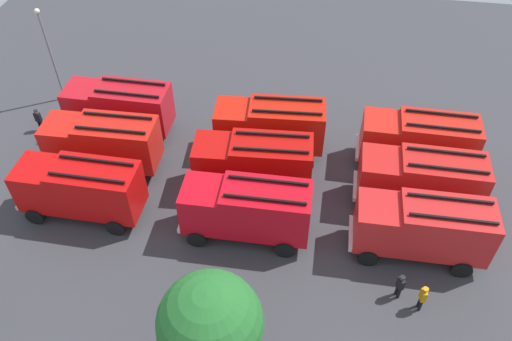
{
  "coord_description": "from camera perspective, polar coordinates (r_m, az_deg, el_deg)",
  "views": [
    {
      "loc": [
        -3.55,
        21.95,
        23.16
      ],
      "look_at": [
        0.0,
        0.0,
        1.4
      ],
      "focal_mm": 35.92,
      "sensor_mm": 36.0,
      "label": 1
    }
  ],
  "objects": [
    {
      "name": "traffic_cone_0",
      "position": [
        35.5,
        -5.29,
        4.12
      ],
      "size": [
        0.45,
        0.45,
        0.64
      ],
      "primitive_type": "cone",
      "color": "#F2600C",
      "rests_on": "ground"
    },
    {
      "name": "lamppost",
      "position": [
        39.5,
        -22.03,
        12.4
      ],
      "size": [
        0.36,
        0.36,
        7.26
      ],
      "color": "slate",
      "rests_on": "ground"
    },
    {
      "name": "fire_truck_4",
      "position": [
        30.56,
        -0.27,
        0.95
      ],
      "size": [
        7.35,
        3.16,
        3.88
      ],
      "rotation": [
        0.0,
        0.0,
        0.07
      ],
      "color": "#BE0D0A",
      "rests_on": "ground"
    },
    {
      "name": "ground_plane",
      "position": [
        32.11,
        -0.0,
        -1.79
      ],
      "size": [
        56.29,
        56.29,
        0.0
      ],
      "primitive_type": "plane",
      "color": "#38383D"
    },
    {
      "name": "fire_truck_2",
      "position": [
        35.92,
        -14.98,
        6.9
      ],
      "size": [
        7.22,
        2.79,
        3.88
      ],
      "rotation": [
        0.0,
        0.0,
        -0.01
      ],
      "color": "red",
      "rests_on": "ground"
    },
    {
      "name": "firefighter_1",
      "position": [
        38.81,
        -20.03,
        6.61
      ],
      "size": [
        0.48,
        0.44,
        1.81
      ],
      "rotation": [
        0.0,
        0.0,
        4.08
      ],
      "color": "black",
      "rests_on": "ground"
    },
    {
      "name": "firefighter_2",
      "position": [
        27.33,
        18.05,
        -13.28
      ],
      "size": [
        0.3,
        0.45,
        1.75
      ],
      "rotation": [
        0.0,
        0.0,
        0.14
      ],
      "color": "black",
      "rests_on": "ground"
    },
    {
      "name": "traffic_cone_1",
      "position": [
        34.24,
        -6.12,
        2.2
      ],
      "size": [
        0.43,
        0.43,
        0.62
      ],
      "primitive_type": "cone",
      "color": "#F2600C",
      "rests_on": "ground"
    },
    {
      "name": "fire_truck_1",
      "position": [
        33.17,
        1.6,
        5.06
      ],
      "size": [
        7.36,
        3.17,
        3.88
      ],
      "rotation": [
        0.0,
        0.0,
        0.07
      ],
      "color": "red",
      "rests_on": "ground"
    },
    {
      "name": "fire_truck_6",
      "position": [
        28.55,
        18.12,
        -6.01
      ],
      "size": [
        7.22,
        2.81,
        3.88
      ],
      "rotation": [
        0.0,
        0.0,
        0.01
      ],
      "color": "red",
      "rests_on": "ground"
    },
    {
      "name": "firefighter_3",
      "position": [
        38.61,
        -23.06,
        5.29
      ],
      "size": [
        0.43,
        0.28,
        1.72
      ],
      "rotation": [
        0.0,
        0.0,
        4.67
      ],
      "color": "black",
      "rests_on": "ground"
    },
    {
      "name": "fire_truck_8",
      "position": [
        30.72,
        -18.97,
        -1.83
      ],
      "size": [
        7.22,
        2.81,
        3.88
      ],
      "rotation": [
        0.0,
        0.0,
        -0.01
      ],
      "color": "red",
      "rests_on": "ground"
    },
    {
      "name": "fire_truck_3",
      "position": [
        31.05,
        17.93,
        -0.91
      ],
      "size": [
        7.22,
        2.79,
        3.88
      ],
      "rotation": [
        0.0,
        0.0,
        -0.01
      ],
      "color": "red",
      "rests_on": "ground"
    },
    {
      "name": "fire_truck_0",
      "position": [
        33.66,
        17.66,
        3.31
      ],
      "size": [
        7.22,
        2.8,
        3.88
      ],
      "rotation": [
        0.0,
        0.0,
        -0.01
      ],
      "color": "red",
      "rests_on": "ground"
    },
    {
      "name": "fire_truck_5",
      "position": [
        33.3,
        -16.69,
        3.06
      ],
      "size": [
        7.26,
        2.9,
        3.88
      ],
      "rotation": [
        0.0,
        0.0,
        0.03
      ],
      "color": "red",
      "rests_on": "ground"
    },
    {
      "name": "tree_1",
      "position": [
        21.36,
        -5.12,
        -16.65
      ],
      "size": [
        4.35,
        4.35,
        6.74
      ],
      "color": "brown",
      "rests_on": "ground"
    },
    {
      "name": "firefighter_0",
      "position": [
        27.46,
        15.74,
        -12.21
      ],
      "size": [
        0.41,
        0.48,
        1.69
      ],
      "rotation": [
        0.0,
        0.0,
        0.49
      ],
      "color": "black",
      "rests_on": "ground"
    },
    {
      "name": "fire_truck_7",
      "position": [
        27.99,
        -1.01,
        -4.27
      ],
      "size": [
        7.23,
        2.84,
        3.88
      ],
      "rotation": [
        0.0,
        0.0,
        0.01
      ],
      "color": "red",
      "rests_on": "ground"
    }
  ]
}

